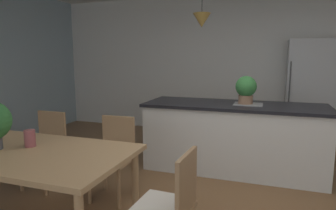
{
  "coord_description": "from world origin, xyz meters",
  "views": [
    {
      "loc": [
        0.33,
        -2.72,
        1.5
      ],
      "look_at": [
        -0.68,
        0.22,
        1.01
      ],
      "focal_mm": 31.93,
      "sensor_mm": 36.0,
      "label": 1
    }
  ],
  "objects": [
    {
      "name": "potted_plant_on_island",
      "position": [
        0.03,
        1.23,
        1.1
      ],
      "size": [
        0.27,
        0.27,
        0.37
      ],
      "color": "#8C664C",
      "rests_on": "kitchen_island"
    },
    {
      "name": "refrigerator",
      "position": [
        0.96,
        2.86,
        0.9
      ],
      "size": [
        0.74,
        0.67,
        1.8
      ],
      "color": "#B2B5B7",
      "rests_on": "ground_plane"
    },
    {
      "name": "kitchen_island",
      "position": [
        -0.11,
        1.23,
        0.46
      ],
      "size": [
        2.34,
        0.86,
        0.91
      ],
      "color": "silver",
      "rests_on": "ground_plane"
    },
    {
      "name": "dining_table",
      "position": [
        -1.67,
        -0.86,
        0.68
      ],
      "size": [
        1.99,
        0.97,
        0.75
      ],
      "color": "tan",
      "rests_on": "ground_plane"
    },
    {
      "name": "chair_far_left",
      "position": [
        -2.12,
        -0.01,
        0.47
      ],
      "size": [
        0.4,
        0.4,
        0.87
      ],
      "color": "#A87F56",
      "rests_on": "ground_plane"
    },
    {
      "name": "chair_far_right",
      "position": [
        -1.22,
        -0.01,
        0.47
      ],
      "size": [
        0.41,
        0.41,
        0.87
      ],
      "color": "#A87F56",
      "rests_on": "ground_plane"
    },
    {
      "name": "wall_back_kitchen",
      "position": [
        0.0,
        3.26,
        1.35
      ],
      "size": [
        10.0,
        0.12,
        2.7
      ],
      "primitive_type": "cube",
      "color": "white",
      "rests_on": "ground_plane"
    },
    {
      "name": "vase_on_dining_table",
      "position": [
        -1.59,
        -0.77,
        0.82
      ],
      "size": [
        0.09,
        0.09,
        0.14
      ],
      "color": "#994C51",
      "rests_on": "dining_table"
    },
    {
      "name": "chair_kitchen_end",
      "position": [
        -0.3,
        -0.87,
        0.47
      ],
      "size": [
        0.42,
        0.42,
        0.87
      ],
      "color": "#A87F56",
      "rests_on": "ground_plane"
    },
    {
      "name": "pendant_over_island_main",
      "position": [
        -0.56,
        1.23,
        1.98
      ],
      "size": [
        0.23,
        0.23,
        0.81
      ],
      "color": "black"
    }
  ]
}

